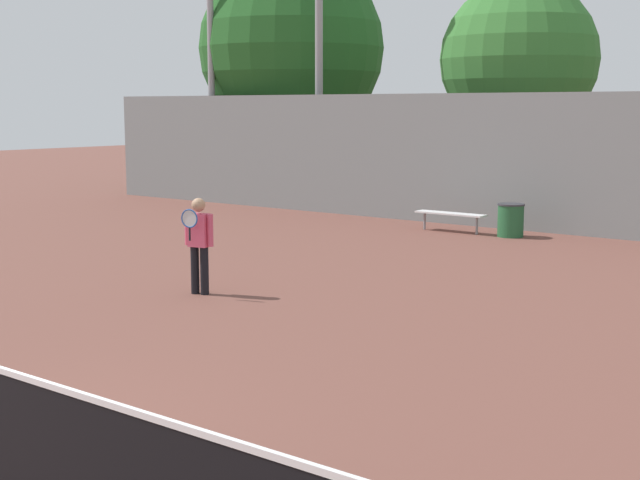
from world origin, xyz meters
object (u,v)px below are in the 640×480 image
at_px(tennis_player, 199,240).
at_px(bench_courtside_near, 450,215).
at_px(tree_green_tall, 292,49).
at_px(trash_bin, 511,220).
at_px(light_pole_far_right, 211,31).
at_px(tree_green_broad, 519,60).
at_px(light_pole_near_left, 319,11).

bearing_deg(tennis_player, bench_courtside_near, 79.40).
xyz_separation_m(tennis_player, tree_green_tall, (-9.39, 13.80, 4.17)).
bearing_deg(tennis_player, trash_bin, 69.82).
xyz_separation_m(tennis_player, light_pole_far_right, (-10.40, 10.88, 4.62)).
distance_m(trash_bin, tree_green_broad, 6.66).
bearing_deg(bench_courtside_near, tree_green_broad, 97.38).
xyz_separation_m(light_pole_far_right, tree_green_broad, (9.34, 3.26, -1.08)).
height_order(bench_courtside_near, light_pole_far_right, light_pole_far_right).
bearing_deg(bench_courtside_near, tennis_player, -87.43).
relative_size(tennis_player, trash_bin, 2.02).
xyz_separation_m(tennis_player, trash_bin, (1.15, 9.32, -0.51)).
distance_m(light_pole_far_right, trash_bin, 12.73).
height_order(light_pole_far_right, tree_green_tall, light_pole_far_right).
distance_m(trash_bin, tree_green_tall, 12.37).
xyz_separation_m(trash_bin, tree_green_broad, (-2.20, 4.81, 4.05)).
height_order(tennis_player, light_pole_far_right, light_pole_far_right).
relative_size(light_pole_far_right, tree_green_tall, 1.08).
height_order(light_pole_near_left, tree_green_tall, light_pole_near_left).
height_order(tennis_player, tree_green_tall, tree_green_tall).
height_order(bench_courtside_near, tree_green_tall, tree_green_tall).
bearing_deg(trash_bin, light_pole_far_right, 172.32).
height_order(tennis_player, trash_bin, tennis_player).
height_order(tennis_player, bench_courtside_near, tennis_player).
bearing_deg(tree_green_tall, bench_courtside_near, -27.36).
bearing_deg(light_pole_near_left, trash_bin, -15.44).
bearing_deg(light_pole_near_left, tennis_player, -60.96).
bearing_deg(light_pole_far_right, tree_green_broad, 19.22).
bearing_deg(tree_green_tall, trash_bin, -23.01).
relative_size(trash_bin, tree_green_tall, 0.10).
height_order(tennis_player, tree_green_broad, tree_green_broad).
bearing_deg(light_pole_near_left, bench_courtside_near, -20.71).
bearing_deg(bench_courtside_near, tree_green_tall, 152.64).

